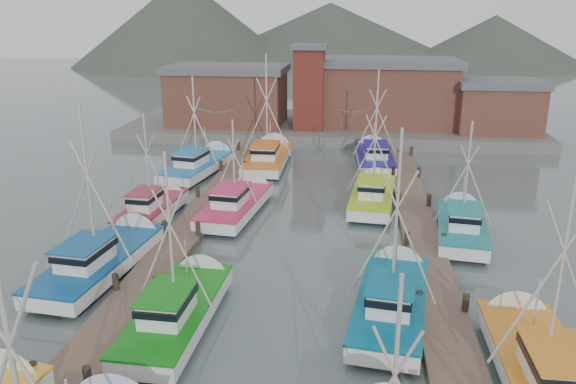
# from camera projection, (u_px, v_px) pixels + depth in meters

# --- Properties ---
(ground) EXTENTS (260.00, 260.00, 0.00)m
(ground) POSITION_uv_depth(u_px,v_px,m) (290.00, 287.00, 27.56)
(ground) COLOR #4D5D5B
(ground) RESTS_ON ground
(dock_left) EXTENTS (2.30, 46.00, 1.50)m
(dock_left) POSITION_uv_depth(u_px,v_px,m) (177.00, 244.00, 32.13)
(dock_left) COLOR brown
(dock_left) RESTS_ON ground
(dock_right) EXTENTS (2.30, 46.00, 1.50)m
(dock_right) POSITION_uv_depth(u_px,v_px,m) (426.00, 256.00, 30.49)
(dock_right) COLOR brown
(dock_right) RESTS_ON ground
(quay) EXTENTS (44.00, 16.00, 1.20)m
(quay) POSITION_uv_depth(u_px,v_px,m) (330.00, 127.00, 62.30)
(quay) COLOR slate
(quay) RESTS_ON ground
(shed_left) EXTENTS (12.72, 8.48, 6.20)m
(shed_left) POSITION_uv_depth(u_px,v_px,m) (228.00, 94.00, 60.56)
(shed_left) COLOR brown
(shed_left) RESTS_ON quay
(shed_center) EXTENTS (14.84, 9.54, 6.90)m
(shed_center) POSITION_uv_depth(u_px,v_px,m) (386.00, 91.00, 60.34)
(shed_center) COLOR brown
(shed_center) RESTS_ON quay
(shed_right) EXTENTS (8.48, 6.36, 5.20)m
(shed_right) POSITION_uv_depth(u_px,v_px,m) (498.00, 106.00, 56.48)
(shed_right) COLOR brown
(shed_right) RESTS_ON quay
(lookout_tower) EXTENTS (3.60, 3.60, 8.50)m
(lookout_tower) POSITION_uv_depth(u_px,v_px,m) (309.00, 87.00, 57.24)
(lookout_tower) COLOR maroon
(lookout_tower) RESTS_ON quay
(distant_hills) EXTENTS (175.00, 140.00, 42.00)m
(distant_hills) POSITION_uv_depth(u_px,v_px,m) (298.00, 63.00, 144.79)
(distant_hills) COLOR #475143
(distant_hills) RESTS_ON ground
(boat_4) EXTENTS (3.45, 8.92, 8.54)m
(boat_4) POSITION_uv_depth(u_px,v_px,m) (181.00, 308.00, 24.28)
(boat_4) COLOR black
(boat_4) RESTS_ON ground
(boat_5) EXTENTS (4.03, 9.51, 9.36)m
(boat_5) POSITION_uv_depth(u_px,v_px,m) (392.00, 298.00, 25.09)
(boat_5) COLOR black
(boat_5) RESTS_ON ground
(boat_6) EXTENTS (3.97, 9.88, 9.62)m
(boat_6) POSITION_uv_depth(u_px,v_px,m) (105.00, 258.00, 29.12)
(boat_6) COLOR black
(boat_6) RESTS_ON ground
(boat_7) EXTENTS (3.98, 9.23, 9.83)m
(boat_7) POSITION_uv_depth(u_px,v_px,m) (538.00, 363.00, 20.48)
(boat_7) COLOR black
(boat_7) RESTS_ON ground
(boat_8) EXTENTS (3.83, 9.45, 7.22)m
(boat_8) POSITION_uv_depth(u_px,v_px,m) (238.00, 203.00, 37.59)
(boat_8) COLOR black
(boat_8) RESTS_ON ground
(boat_9) EXTENTS (3.50, 9.03, 8.70)m
(boat_9) POSITION_uv_depth(u_px,v_px,m) (373.00, 195.00, 39.23)
(boat_9) COLOR black
(boat_9) RESTS_ON ground
(boat_10) EXTENTS (3.10, 7.83, 7.58)m
(boat_10) POSITION_uv_depth(u_px,v_px,m) (155.00, 208.00, 36.56)
(boat_10) COLOR black
(boat_10) RESTS_ON ground
(boat_11) EXTENTS (3.72, 8.88, 7.81)m
(boat_11) POSITION_uv_depth(u_px,v_px,m) (461.00, 224.00, 33.76)
(boat_11) COLOR black
(boat_11) RESTS_ON ground
(boat_12) EXTENTS (4.27, 10.37, 10.56)m
(boat_12) POSITION_uv_depth(u_px,v_px,m) (269.00, 157.00, 49.30)
(boat_12) COLOR black
(boat_12) RESTS_ON ground
(boat_13) EXTENTS (3.72, 9.61, 9.18)m
(boat_13) POSITION_uv_depth(u_px,v_px,m) (374.00, 157.00, 49.35)
(boat_13) COLOR black
(boat_13) RESTS_ON ground
(boat_14) EXTENTS (4.57, 10.04, 8.91)m
(boat_14) POSITION_uv_depth(u_px,v_px,m) (201.00, 164.00, 46.93)
(boat_14) COLOR black
(boat_14) RESTS_ON ground
(gull_near) EXTENTS (1.55, 0.62, 0.24)m
(gull_near) POSITION_uv_depth(u_px,v_px,m) (216.00, 112.00, 22.22)
(gull_near) COLOR gray
(gull_near) RESTS_ON ground
(gull_far) EXTENTS (1.54, 0.60, 0.24)m
(gull_far) POSITION_uv_depth(u_px,v_px,m) (352.00, 112.00, 31.12)
(gull_far) COLOR gray
(gull_far) RESTS_ON ground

